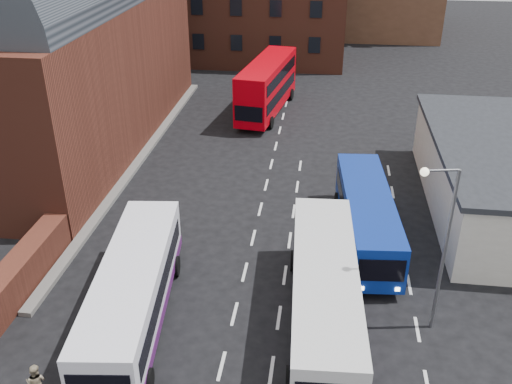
# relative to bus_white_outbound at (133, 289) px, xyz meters

# --- Properties ---
(ground) EXTENTS (180.00, 180.00, 0.00)m
(ground) POSITION_rel_bus_white_outbound_xyz_m (4.16, -1.34, -1.78)
(ground) COLOR black
(railway_station) EXTENTS (12.00, 28.00, 16.00)m
(railway_station) POSITION_rel_bus_white_outbound_xyz_m (-11.34, 19.66, 5.85)
(railway_station) COLOR #602B1E
(railway_station) RESTS_ON ground
(forecourt_wall) EXTENTS (1.20, 10.00, 1.80)m
(forecourt_wall) POSITION_rel_bus_white_outbound_xyz_m (-6.04, 0.66, -0.88)
(forecourt_wall) COLOR #602B1E
(forecourt_wall) RESTS_ON ground
(brick_terrace) EXTENTS (22.00, 10.00, 11.00)m
(brick_terrace) POSITION_rel_bus_white_outbound_xyz_m (-1.84, 44.66, 3.72)
(brick_terrace) COLOR brown
(brick_terrace) RESTS_ON ground
(bus_white_outbound) EXTENTS (3.75, 11.27, 3.02)m
(bus_white_outbound) POSITION_rel_bus_white_outbound_xyz_m (0.00, 0.00, 0.00)
(bus_white_outbound) COLOR white
(bus_white_outbound) RESTS_ON ground
(bus_white_inbound) EXTENTS (3.37, 11.72, 3.16)m
(bus_white_inbound) POSITION_rel_bus_white_outbound_xyz_m (8.07, 0.75, 0.09)
(bus_white_inbound) COLOR silver
(bus_white_inbound) RESTS_ON ground
(bus_blue) EXTENTS (3.26, 10.58, 2.84)m
(bus_blue) POSITION_rel_bus_white_outbound_xyz_m (10.16, 7.89, -0.10)
(bus_blue) COLOR navy
(bus_blue) RESTS_ON ground
(bus_red_double) EXTENTS (4.08, 11.27, 4.41)m
(bus_red_double) POSITION_rel_bus_white_outbound_xyz_m (2.69, 27.41, 0.56)
(bus_red_double) COLOR #C3000B
(bus_red_double) RESTS_ON ground
(street_lamp) EXTENTS (1.54, 0.49, 7.67)m
(street_lamp) POSITION_rel_bus_white_outbound_xyz_m (12.50, 1.26, 2.85)
(street_lamp) COLOR #5B5C60
(street_lamp) RESTS_ON ground
(pedestrian_beige) EXTENTS (0.79, 0.63, 1.59)m
(pedestrian_beige) POSITION_rel_bus_white_outbound_xyz_m (-2.27, -4.59, -0.98)
(pedestrian_beige) COLOR tan
(pedestrian_beige) RESTS_ON ground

